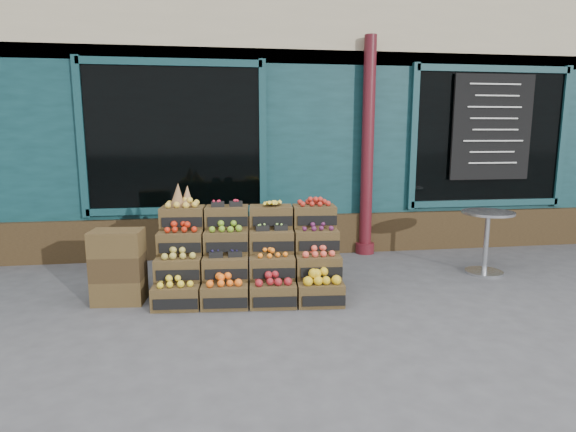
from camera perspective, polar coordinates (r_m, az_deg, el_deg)
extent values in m
plane|color=#454548|center=(5.31, 3.33, -10.32)|extent=(60.00, 60.00, 0.00)
cube|color=#11363A|center=(10.14, -2.80, 13.14)|extent=(12.00, 6.00, 4.80)
cube|color=#11363A|center=(7.21, -0.29, 7.27)|extent=(12.00, 0.12, 3.00)
cube|color=#352715|center=(7.29, -0.20, -2.21)|extent=(12.00, 0.18, 0.60)
cube|color=black|center=(7.07, -13.31, 8.98)|extent=(2.40, 0.06, 2.00)
cube|color=black|center=(8.23, 22.67, 8.59)|extent=(2.40, 0.06, 2.00)
cylinder|color=#4D1119|center=(7.28, 9.42, 7.95)|extent=(0.18, 0.18, 3.20)
cube|color=black|center=(8.16, 23.03, 9.62)|extent=(1.30, 0.04, 1.60)
cube|color=#47361C|center=(5.29, -13.06, -9.24)|extent=(0.52, 0.38, 0.25)
cube|color=black|center=(5.13, -13.38, -10.16)|extent=(0.45, 0.05, 0.11)
cube|color=gold|center=(5.24, -13.14, -7.56)|extent=(0.41, 0.29, 0.08)
cube|color=#47361C|center=(5.24, -7.47, -9.28)|extent=(0.52, 0.38, 0.25)
cube|color=black|center=(5.07, -7.59, -10.22)|extent=(0.45, 0.05, 0.11)
cube|color=orange|center=(5.18, -7.51, -7.54)|extent=(0.41, 0.29, 0.09)
cube|color=#47361C|center=(5.23, -1.79, -9.23)|extent=(0.52, 0.38, 0.25)
cube|color=black|center=(5.06, -1.72, -10.18)|extent=(0.45, 0.05, 0.11)
cube|color=maroon|center=(5.17, -1.80, -7.46)|extent=(0.41, 0.29, 0.09)
cube|color=#47361C|center=(5.27, 3.84, -9.10)|extent=(0.52, 0.38, 0.25)
cube|color=black|center=(5.10, 4.11, -10.03)|extent=(0.45, 0.05, 0.11)
cube|color=gold|center=(5.21, 3.87, -7.23)|extent=(0.41, 0.29, 0.11)
cube|color=#47361C|center=(5.42, -12.81, -6.06)|extent=(0.52, 0.38, 0.25)
cube|color=black|center=(5.25, -13.11, -6.86)|extent=(0.45, 0.05, 0.11)
cube|color=#AF9E3E|center=(5.37, -12.88, -4.37)|extent=(0.41, 0.29, 0.08)
cube|color=#47361C|center=(5.36, -7.38, -6.06)|extent=(0.52, 0.38, 0.25)
cube|color=black|center=(5.19, -7.50, -6.88)|extent=(0.45, 0.05, 0.11)
cube|color=#1B1541|center=(5.32, -7.42, -4.64)|extent=(0.41, 0.29, 0.03)
cube|color=#47361C|center=(5.35, -1.88, -6.01)|extent=(0.52, 0.38, 0.25)
cube|color=black|center=(5.18, -1.82, -6.83)|extent=(0.45, 0.05, 0.11)
cube|color=orange|center=(5.31, -1.89, -4.39)|extent=(0.41, 0.29, 0.07)
cube|color=#47361C|center=(5.39, 3.59, -5.91)|extent=(0.52, 0.38, 0.25)
cube|color=black|center=(5.22, 3.83, -6.71)|extent=(0.45, 0.05, 0.11)
cube|color=#E54B38|center=(5.35, 3.61, -4.23)|extent=(0.41, 0.29, 0.08)
cube|color=#47361C|center=(5.56, -12.58, -3.02)|extent=(0.52, 0.38, 0.25)
cube|color=black|center=(5.39, -12.86, -3.71)|extent=(0.45, 0.05, 0.11)
cube|color=#B8220D|center=(5.52, -12.64, -1.36)|extent=(0.41, 0.29, 0.08)
cube|color=#47361C|center=(5.50, -7.30, -3.00)|extent=(0.52, 0.38, 0.25)
cube|color=black|center=(5.33, -7.42, -3.69)|extent=(0.45, 0.05, 0.11)
cube|color=olive|center=(5.46, -7.34, -1.31)|extent=(0.41, 0.29, 0.08)
cube|color=#47361C|center=(5.49, -1.97, -2.94)|extent=(0.52, 0.38, 0.25)
cube|color=black|center=(5.32, -1.90, -3.64)|extent=(0.45, 0.05, 0.11)
cube|color=#85B94C|center=(5.46, -1.97, -1.54)|extent=(0.41, 0.29, 0.03)
cube|color=#47361C|center=(5.53, 3.34, -2.86)|extent=(0.52, 0.38, 0.25)
cube|color=black|center=(5.36, 3.58, -3.55)|extent=(0.45, 0.05, 0.11)
cube|color=#521941|center=(5.49, 3.36, -1.29)|extent=(0.41, 0.29, 0.06)
cube|color=#47361C|center=(5.71, -12.35, -0.15)|extent=(0.52, 0.38, 0.25)
cube|color=black|center=(5.54, -12.62, -0.73)|extent=(0.45, 0.05, 0.11)
cube|color=gold|center=(5.68, -12.42, 1.49)|extent=(0.41, 0.29, 0.08)
cube|color=#47361C|center=(5.65, -7.23, -0.09)|extent=(0.52, 0.38, 0.25)
cube|color=black|center=(5.48, -7.34, -0.68)|extent=(0.45, 0.05, 0.11)
cube|color=red|center=(5.63, -7.26, 1.31)|extent=(0.41, 0.29, 0.03)
cube|color=#47361C|center=(5.64, -2.04, -0.03)|extent=(0.52, 0.38, 0.25)
cube|color=black|center=(5.47, -1.99, -0.62)|extent=(0.45, 0.05, 0.11)
cube|color=yellow|center=(5.62, -2.05, 1.58)|extent=(0.41, 0.29, 0.08)
cube|color=#47361C|center=(5.68, 3.11, 0.03)|extent=(0.52, 0.38, 0.25)
cube|color=black|center=(5.51, 3.33, -0.55)|extent=(0.45, 0.05, 0.11)
cube|color=#B1261A|center=(5.66, 3.13, 1.62)|extent=(0.41, 0.29, 0.07)
cube|color=#352715|center=(5.42, -4.60, -8.54)|extent=(2.05, 0.52, 0.25)
cube|color=#352715|center=(5.58, -4.58, -6.67)|extent=(2.05, 0.52, 0.49)
cube|color=#352715|center=(5.75, -4.57, -4.90)|extent=(2.05, 0.52, 0.74)
cone|color=olive|center=(5.67, -12.93, 2.48)|extent=(0.17, 0.17, 0.28)
cone|color=olive|center=(5.70, -11.85, 2.37)|extent=(0.15, 0.15, 0.25)
cube|color=#47361C|center=(5.62, -19.31, -8.30)|extent=(0.57, 0.42, 0.27)
cube|color=#352715|center=(5.55, -19.47, -5.67)|extent=(0.57, 0.42, 0.27)
cube|color=#47361C|center=(5.48, -19.63, -2.97)|extent=(0.57, 0.42, 0.27)
cylinder|color=#ACAFB3|center=(6.88, 22.20, -6.17)|extent=(0.48, 0.48, 0.03)
cylinder|color=#ACAFB3|center=(6.78, 22.41, -3.01)|extent=(0.07, 0.07, 0.79)
cylinder|color=#ACAFB3|center=(6.71, 22.64, 0.36)|extent=(0.66, 0.66, 0.03)
imported|color=#1C632E|center=(7.77, -14.00, 2.72)|extent=(0.69, 0.48, 1.80)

